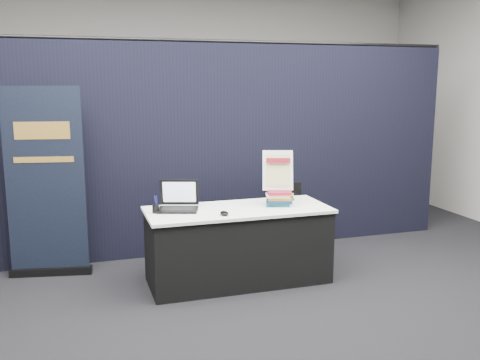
% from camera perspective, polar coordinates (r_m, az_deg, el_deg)
% --- Properties ---
extents(floor, '(8.00, 8.00, 0.00)m').
position_cam_1_polar(floor, '(4.99, 1.72, -12.86)').
color(floor, black).
rests_on(floor, ground).
extents(wall_back, '(8.00, 0.02, 3.50)m').
position_cam_1_polar(wall_back, '(8.47, -7.28, 8.84)').
color(wall_back, '#A3A09A').
rests_on(wall_back, floor).
extents(drape_partition, '(6.00, 0.08, 2.40)m').
position_cam_1_polar(drape_partition, '(6.17, -3.14, 3.21)').
color(drape_partition, black).
rests_on(drape_partition, floor).
extents(display_table, '(1.80, 0.75, 0.75)m').
position_cam_1_polar(display_table, '(5.35, -0.22, -6.93)').
color(display_table, black).
rests_on(display_table, floor).
extents(laptop, '(0.44, 0.41, 0.28)m').
position_cam_1_polar(laptop, '(5.21, -6.78, -2.47)').
color(laptop, black).
rests_on(laptop, display_table).
extents(mouse, '(0.08, 0.13, 0.04)m').
position_cam_1_polar(mouse, '(4.98, -1.69, -3.57)').
color(mouse, black).
rests_on(mouse, display_table).
extents(brochure_left, '(0.31, 0.26, 0.00)m').
position_cam_1_polar(brochure_left, '(5.06, -7.35, -3.63)').
color(brochure_left, silver).
rests_on(brochure_left, display_table).
extents(brochure_mid, '(0.27, 0.21, 0.00)m').
position_cam_1_polar(brochure_mid, '(4.93, -6.16, -3.97)').
color(brochure_mid, silver).
rests_on(brochure_mid, display_table).
extents(brochure_right, '(0.31, 0.25, 0.00)m').
position_cam_1_polar(brochure_right, '(4.94, -4.60, -3.92)').
color(brochure_right, silver).
rests_on(brochure_right, display_table).
extents(pen_cup, '(0.08, 0.08, 0.08)m').
position_cam_1_polar(pen_cup, '(5.12, -8.99, -3.05)').
color(pen_cup, black).
rests_on(pen_cup, display_table).
extents(book_stack_tall, '(0.27, 0.24, 0.15)m').
position_cam_1_polar(book_stack_tall, '(5.36, 4.14, -1.95)').
color(book_stack_tall, '#165654').
rests_on(book_stack_tall, display_table).
extents(book_stack_short, '(0.22, 0.19, 0.08)m').
position_cam_1_polar(book_stack_short, '(5.62, 4.67, -1.77)').
color(book_stack_short, '#1C6940').
rests_on(book_stack_short, display_table).
extents(info_sign, '(0.32, 0.20, 0.41)m').
position_cam_1_polar(info_sign, '(5.33, 4.06, 0.98)').
color(info_sign, black).
rests_on(info_sign, book_stack_tall).
extents(pullup_banner, '(0.82, 0.25, 1.94)m').
position_cam_1_polar(pullup_banner, '(5.75, -19.96, -1.39)').
color(pullup_banner, black).
rests_on(pullup_banner, floor).
extents(stacking_chair, '(0.44, 0.45, 0.82)m').
position_cam_1_polar(stacking_chair, '(6.20, 5.41, -3.76)').
color(stacking_chair, black).
rests_on(stacking_chair, floor).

